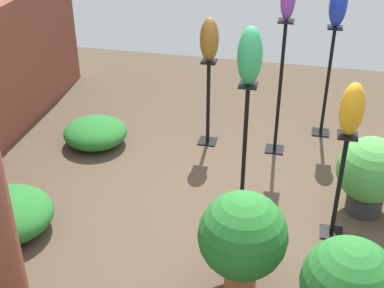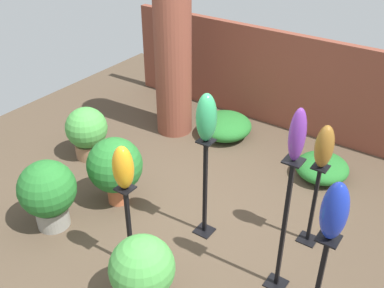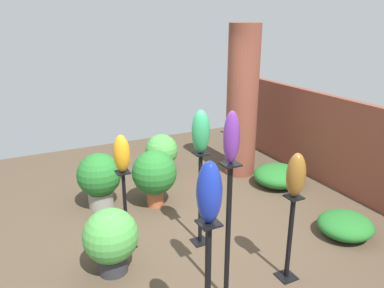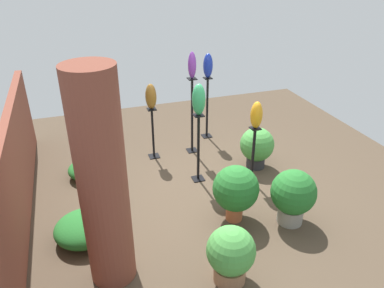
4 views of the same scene
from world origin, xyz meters
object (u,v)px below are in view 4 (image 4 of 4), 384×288
Objects in this scene: pedestal_bronze at (153,136)px; potted_plant_mid_left at (231,254)px; art_vase_cobalt at (208,66)px; brick_pillar at (103,184)px; potted_plant_near_pillar at (236,190)px; pedestal_cobalt at (207,110)px; pedestal_amber at (253,158)px; potted_plant_walkway_edge at (257,146)px; art_vase_bronze at (151,97)px; art_vase_violet at (192,65)px; pedestal_violet at (192,119)px; pedestal_jade at (198,151)px; art_vase_amber at (257,115)px; art_vase_jade at (199,100)px; potted_plant_back_center at (293,195)px.

potted_plant_mid_left is (-3.24, -0.16, -0.04)m from pedestal_bronze.
art_vase_cobalt reaches higher than potted_plant_mid_left.
brick_pillar is 2.06m from potted_plant_near_pillar.
pedestal_bronze is at bearing 111.54° from art_vase_cobalt.
pedestal_cobalt is at bearing -37.06° from brick_pillar.
pedestal_amber is at bearing -62.24° from brick_pillar.
pedestal_bronze is at bearing 60.45° from potted_plant_walkway_edge.
potted_plant_near_pillar is (-2.20, -0.69, -0.71)m from art_vase_bronze.
brick_pillar reaches higher than art_vase_violet.
pedestal_amber is 2.10m from art_vase_bronze.
pedestal_cobalt is 0.72m from pedestal_violet.
brick_pillar is 3.49× the size of potted_plant_mid_left.
pedestal_jade is 2.69× the size of art_vase_amber.
pedestal_violet is (2.69, -1.92, -0.63)m from brick_pillar.
pedestal_jade is (0.34, 0.85, 0.10)m from pedestal_amber.
pedestal_bronze is 1.54m from art_vase_jade.
art_vase_cobalt is at bearing 15.78° from potted_plant_walkway_edge.
pedestal_cobalt reaches higher than pedestal_amber.
pedestal_violet is 3.30m from potted_plant_mid_left.
pedestal_violet is at bearing -35.50° from brick_pillar.
art_vase_violet is 0.92m from art_vase_bronze.
potted_plant_mid_left is (-2.22, 0.38, -0.14)m from pedestal_jade.
pedestal_violet is 1.97× the size of potted_plant_mid_left.
art_vase_cobalt reaches higher than art_vase_jade.
pedestal_jade is 1.59× the size of potted_plant_walkway_edge.
art_vase_violet reaches higher than potted_plant_mid_left.
brick_pillar is at bearing 117.76° from art_vase_amber.
potted_plant_walkway_edge is (1.57, -0.24, -0.05)m from potted_plant_back_center.
art_vase_amber reaches higher than potted_plant_mid_left.
pedestal_violet reaches higher than potted_plant_walkway_edge.
pedestal_jade reaches higher than pedestal_bronze.
brick_pillar is 2.87m from art_vase_amber.
pedestal_bronze is 1.49m from art_vase_violet.
art_vase_jade is 0.61× the size of potted_plant_back_center.
brick_pillar is 3.00m from pedestal_amber.
art_vase_violet is at bearing -90.00° from pedestal_violet.
potted_plant_back_center is at bearing -177.67° from art_vase_amber.
art_vase_violet is (1.01, -0.23, 1.17)m from pedestal_jade.
brick_pillar is 3.33m from art_vase_violet.
potted_plant_mid_left is 1.17m from potted_plant_near_pillar.
art_vase_jade reaches higher than potted_plant_near_pillar.
brick_pillar is 4.02m from art_vase_cobalt.
pedestal_bronze is 2.20× the size of art_vase_amber.
pedestal_amber reaches higher than potted_plant_back_center.
art_vase_cobalt is at bearing 3.72° from pedestal_amber.
art_vase_amber is 0.60× the size of potted_plant_mid_left.
art_vase_cobalt is 1.01× the size of art_vase_violet.
pedestal_cobalt is 1.90m from art_vase_jade.
art_vase_jade is at bearing 30.91° from potted_plant_back_center.
pedestal_amber is 2.25m from potted_plant_mid_left.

